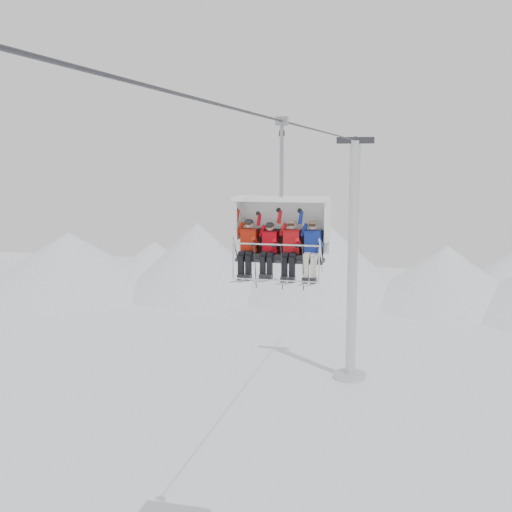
% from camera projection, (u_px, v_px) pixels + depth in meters
% --- Properties ---
extents(ridgeline, '(72.00, 21.00, 7.00)m').
position_uv_depth(ridgeline, '(356.00, 269.00, 55.52)').
color(ridgeline, white).
rests_on(ridgeline, ground).
extents(lift_tower_right, '(2.00, 1.80, 13.48)m').
position_uv_depth(lift_tower_right, '(352.00, 278.00, 35.47)').
color(lift_tower_right, silver).
rests_on(lift_tower_right, ground).
extents(haul_cable, '(0.06, 50.00, 0.06)m').
position_uv_depth(haul_cable, '(256.00, 114.00, 13.22)').
color(haul_cable, '#313136').
rests_on(haul_cable, lift_tower_left).
extents(chairlift_carrier, '(2.35, 1.17, 3.98)m').
position_uv_depth(chairlift_carrier, '(282.00, 227.00, 16.26)').
color(chairlift_carrier, black).
rests_on(chairlift_carrier, haul_cable).
extents(skier_far_left, '(0.40, 1.69, 1.61)m').
position_uv_depth(skier_far_left, '(248.00, 246.00, 16.23)').
color(skier_far_left, '#AF1D0B').
rests_on(skier_far_left, chairlift_carrier).
extents(skier_center_left, '(0.37, 1.69, 1.50)m').
position_uv_depth(skier_center_left, '(269.00, 248.00, 16.10)').
color(skier_center_left, '#C20411').
rests_on(skier_center_left, chairlift_carrier).
extents(skier_center_right, '(0.40, 1.69, 1.61)m').
position_uv_depth(skier_center_right, '(291.00, 247.00, 15.97)').
color(skier_center_right, red).
rests_on(skier_center_right, chairlift_carrier).
extents(skier_far_right, '(0.40, 1.69, 1.61)m').
position_uv_depth(skier_far_right, '(312.00, 248.00, 15.84)').
color(skier_far_right, navy).
rests_on(skier_far_right, chairlift_carrier).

